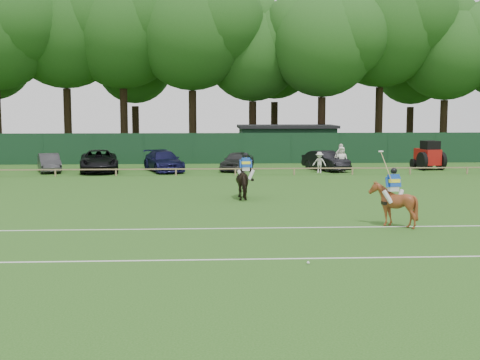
{
  "coord_description": "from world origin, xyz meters",
  "views": [
    {
      "loc": [
        -1.02,
        -25.01,
        4.61
      ],
      "look_at": [
        0.5,
        3.0,
        1.4
      ],
      "focal_mm": 48.0,
      "sensor_mm": 36.0,
      "label": 1
    }
  ],
  "objects": [
    {
      "name": "perimeter_fence",
      "position": [
        0.0,
        27.0,
        1.25
      ],
      "size": [
        92.08,
        0.08,
        2.5
      ],
      "color": "#14351E",
      "rests_on": "ground"
    },
    {
      "name": "horse_chestnut",
      "position": [
        6.21,
        -0.88,
        0.87
      ],
      "size": [
        1.65,
        1.8,
        1.74
      ],
      "primitive_type": "imported",
      "rotation": [
        0.0,
        0.0,
        3.32
      ],
      "color": "brown",
      "rests_on": "ground"
    },
    {
      "name": "pitch_rail",
      "position": [
        0.0,
        18.0,
        0.45
      ],
      "size": [
        62.1,
        0.1,
        0.5
      ],
      "color": "#997F5B",
      "rests_on": "ground"
    },
    {
      "name": "rider_dark",
      "position": [
        1.01,
        6.9,
        1.68
      ],
      "size": [
        0.94,
        0.4,
        1.41
      ],
      "rotation": [
        0.0,
        0.0,
        3.23
      ],
      "color": "silver",
      "rests_on": "ground"
    },
    {
      "name": "ground",
      "position": [
        0.0,
        0.0,
        0.0
      ],
      "size": [
        160.0,
        160.0,
        0.0
      ],
      "primitive_type": "plane",
      "color": "#1E4C14",
      "rests_on": "ground"
    },
    {
      "name": "tractor",
      "position": [
        15.44,
        21.36,
        1.01
      ],
      "size": [
        2.06,
        2.76,
        2.13
      ],
      "rotation": [
        0.0,
        0.0,
        0.16
      ],
      "color": "#A9130F",
      "rests_on": "ground"
    },
    {
      "name": "utility_shed",
      "position": [
        6.0,
        30.0,
        1.54
      ],
      "size": [
        8.4,
        4.4,
        3.04
      ],
      "color": "#14331E",
      "rests_on": "ground"
    },
    {
      "name": "spectator_mid",
      "position": [
        8.65,
        20.32,
        0.99
      ],
      "size": [
        1.23,
        1.05,
        1.98
      ],
      "primitive_type": "imported",
      "rotation": [
        0.0,
        0.0,
        0.59
      ],
      "color": "white",
      "rests_on": "ground"
    },
    {
      "name": "rider_chestnut",
      "position": [
        6.21,
        -0.89,
        1.64
      ],
      "size": [
        0.96,
        0.53,
        2.05
      ],
      "rotation": [
        0.0,
        0.0,
        3.32
      ],
      "color": "silver",
      "rests_on": "ground"
    },
    {
      "name": "spectator_left",
      "position": [
        6.96,
        19.36,
        0.73
      ],
      "size": [
        1.07,
        0.82,
        1.47
      ],
      "primitive_type": "imported",
      "rotation": [
        0.0,
        0.0,
        -0.32
      ],
      "color": "silver",
      "rests_on": "ground"
    },
    {
      "name": "polo_ball",
      "position": [
        1.99,
        -6.69,
        0.04
      ],
      "size": [
        0.09,
        0.09,
        0.09
      ],
      "primitive_type": "sphere",
      "color": "silver",
      "rests_on": "ground"
    },
    {
      "name": "pitch_lines",
      "position": [
        0.0,
        -3.5,
        0.01
      ],
      "size": [
        60.0,
        5.1,
        0.01
      ],
      "color": "silver",
      "rests_on": "ground"
    },
    {
      "name": "sedan_grey",
      "position": [
        -12.11,
        21.0,
        0.65
      ],
      "size": [
        2.55,
        4.2,
        1.31
      ],
      "primitive_type": "imported",
      "rotation": [
        0.0,
        0.0,
        0.32
      ],
      "color": "#313234",
      "rests_on": "ground"
    },
    {
      "name": "tree_row",
      "position": [
        2.0,
        35.0,
        0.0
      ],
      "size": [
        96.0,
        12.0,
        21.0
      ],
      "primitive_type": null,
      "color": "#26561C",
      "rests_on": "ground"
    },
    {
      "name": "estate_black",
      "position": [
        7.73,
        21.0,
        0.71
      ],
      "size": [
        3.13,
        4.55,
        1.42
      ],
      "primitive_type": "imported",
      "rotation": [
        0.0,
        0.0,
        0.42
      ],
      "color": "black",
      "rests_on": "ground"
    },
    {
      "name": "hatch_grey",
      "position": [
        1.28,
        21.2,
        0.7
      ],
      "size": [
        2.97,
        4.41,
        1.39
      ],
      "primitive_type": "imported",
      "rotation": [
        0.0,
        0.0,
        -0.36
      ],
      "color": "#2C2D2F",
      "rests_on": "ground"
    },
    {
      "name": "suv_black",
      "position": [
        -8.58,
        20.86,
        0.78
      ],
      "size": [
        3.46,
        5.93,
        1.55
      ],
      "primitive_type": "imported",
      "rotation": [
        0.0,
        0.0,
        0.17
      ],
      "color": "black",
      "rests_on": "ground"
    },
    {
      "name": "sedan_navy",
      "position": [
        -4.02,
        21.02,
        0.73
      ],
      "size": [
        3.56,
        5.44,
        1.46
      ],
      "primitive_type": "imported",
      "rotation": [
        0.0,
        0.0,
        0.33
      ],
      "color": "#13133C",
      "rests_on": "ground"
    },
    {
      "name": "horse_dark",
      "position": [
        1.01,
        6.91,
        0.89
      ],
      "size": [
        1.14,
        2.19,
        1.79
      ],
      "primitive_type": "imported",
      "rotation": [
        0.0,
        0.0,
        3.23
      ],
      "color": "black",
      "rests_on": "ground"
    },
    {
      "name": "spectator_right",
      "position": [
        8.65,
        19.95,
        0.9
      ],
      "size": [
        0.97,
        0.73,
        1.8
      ],
      "primitive_type": "imported",
      "rotation": [
        0.0,
        0.0,
        -0.19
      ],
      "color": "white",
      "rests_on": "ground"
    }
  ]
}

